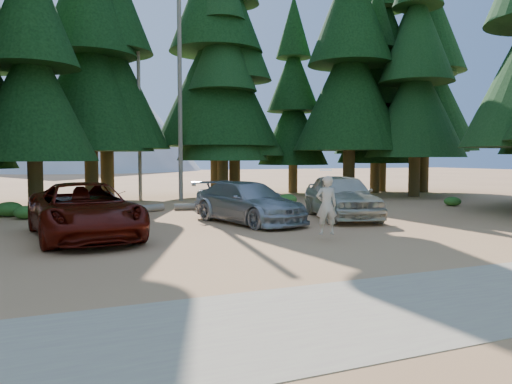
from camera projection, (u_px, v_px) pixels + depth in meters
The scene contains 20 objects.
ground at pixel (278, 241), 14.47m from camera, with size 160.00×160.00×0.00m, color #BA7A4E.
gravel_strip at pixel (442, 300), 8.49m from camera, with size 26.00×3.50×0.01m, color tan.
forest_belt_north at pixel (165, 200), 28.26m from camera, with size 36.00×7.00×22.00m, color black, non-canonical shape.
snag_front at pixel (180, 93), 27.69m from camera, with size 0.24×0.24×12.00m, color slate.
snag_back at pixel (139, 112), 28.36m from camera, with size 0.20×0.20×10.00m, color slate.
mountain_peak at pixel (65, 103), 93.71m from camera, with size 48.00×50.00×28.00m.
red_pickup at pixel (84, 210), 14.99m from camera, with size 2.78×6.02×1.67m, color #550E07.
silver_minivan_center at pixel (248, 202), 18.49m from camera, with size 2.13×5.24×1.52m, color #A7AAAF.
silver_minivan_right at pixel (342, 196), 19.80m from camera, with size 2.11×5.24×1.79m, color beige.
frisbee_player at pixel (327, 205), 14.51m from camera, with size 0.72×0.57×1.90m.
log_left at pixel (119, 211), 20.94m from camera, with size 0.33×0.33×4.61m, color slate.
log_mid at pixel (213, 206), 23.27m from camera, with size 0.30×0.30×3.62m, color slate.
log_right at pixel (249, 209), 21.96m from camera, with size 0.28×0.28×4.36m, color slate.
shrub_far_left at pixel (9, 209), 20.48m from camera, with size 1.11×1.11×0.61m, color #265B1B.
shrub_left at pixel (26, 212), 19.66m from camera, with size 0.96×0.96×0.53m, color #265B1B.
shrub_center_left at pixel (97, 209), 20.25m from camera, with size 1.19×1.19×0.66m, color #265B1B.
shrub_center_right at pixel (245, 202), 24.78m from camera, with size 0.85×0.85×0.47m, color #265B1B.
shrub_right at pixel (277, 204), 22.44m from camera, with size 1.26×1.26×0.70m, color #265B1B.
shrub_far_right at pixel (287, 200), 25.48m from camera, with size 1.00×1.00×0.55m, color #265B1B.
shrub_edge_east at pixel (453, 201), 24.95m from camera, with size 0.83×0.83×0.45m, color #265B1B.
Camera 1 is at (-6.16, -12.96, 2.44)m, focal length 35.00 mm.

